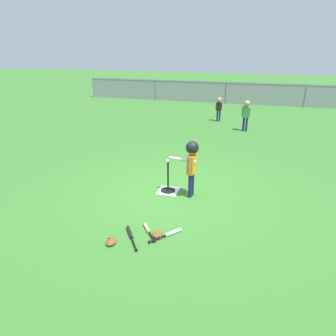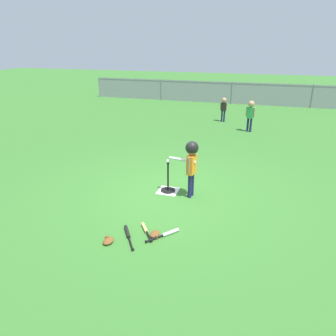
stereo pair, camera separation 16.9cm
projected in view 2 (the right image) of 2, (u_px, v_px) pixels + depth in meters
name	position (u px, v px, depth m)	size (l,w,h in m)	color
ground_plane	(169.00, 193.00, 6.77)	(60.00, 60.00, 0.00)	#336B28
home_plate	(168.00, 191.00, 6.88)	(0.44, 0.44, 0.01)	white
batting_tee	(168.00, 187.00, 6.84)	(0.32, 0.32, 0.67)	black
baseball_on_tee	(168.00, 161.00, 6.61)	(0.07, 0.07, 0.07)	white
batter_child	(191.00, 158.00, 6.32)	(0.64, 0.35, 1.23)	#191E4C
fielder_deep_left	(224.00, 106.00, 12.74)	(0.30, 0.20, 0.99)	#191E4C
fielder_deep_right	(251.00, 112.00, 11.23)	(0.33, 0.23, 1.14)	#191E4C
spare_bat_silver	(167.00, 234.00, 5.28)	(0.46, 0.54, 0.06)	silver
spare_bat_wood	(146.00, 230.00, 5.40)	(0.38, 0.49, 0.06)	#DBB266
spare_bat_black	(128.00, 234.00, 5.27)	(0.44, 0.62, 0.06)	black
glove_by_plate	(155.00, 234.00, 5.26)	(0.19, 0.24, 0.07)	brown
glove_near_bats	(108.00, 241.00, 5.08)	(0.18, 0.23, 0.07)	brown
outfield_fence	(232.00, 92.00, 16.62)	(16.06, 0.06, 1.15)	slate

